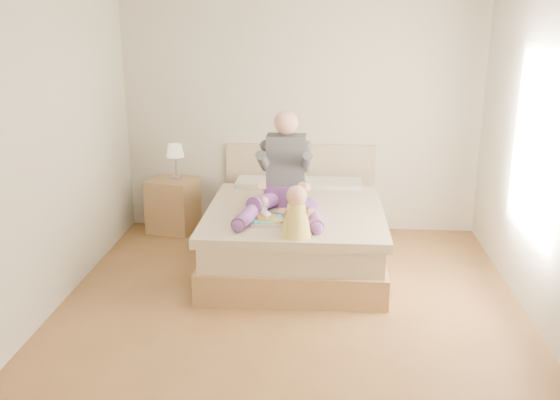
# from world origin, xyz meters

# --- Properties ---
(room) EXTENTS (4.02, 4.22, 2.71)m
(room) POSITION_xyz_m (0.08, 0.01, 1.51)
(room) COLOR brown
(room) RESTS_ON ground
(bed) EXTENTS (1.70, 2.18, 1.00)m
(bed) POSITION_xyz_m (0.00, 1.08, 0.32)
(bed) COLOR olive
(bed) RESTS_ON ground
(nightstand) EXTENTS (0.60, 0.56, 0.61)m
(nightstand) POSITION_xyz_m (-1.46, 1.88, 0.31)
(nightstand) COLOR olive
(nightstand) RESTS_ON ground
(lamp) EXTENTS (0.19, 0.19, 0.40)m
(lamp) POSITION_xyz_m (-1.41, 1.91, 0.92)
(lamp) COLOR #B3B4BA
(lamp) RESTS_ON nightstand
(adult) EXTENTS (0.81, 1.14, 0.95)m
(adult) POSITION_xyz_m (-0.11, 0.92, 0.89)
(adult) COLOR #613381
(adult) RESTS_ON bed
(tray) EXTENTS (0.47, 0.38, 0.13)m
(tray) POSITION_xyz_m (-0.15, 0.50, 0.64)
(tray) COLOR #B3B4BA
(tray) RESTS_ON bed
(baby) EXTENTS (0.29, 0.40, 0.44)m
(baby) POSITION_xyz_m (0.04, 0.14, 0.79)
(baby) COLOR #E1C447
(baby) RESTS_ON bed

